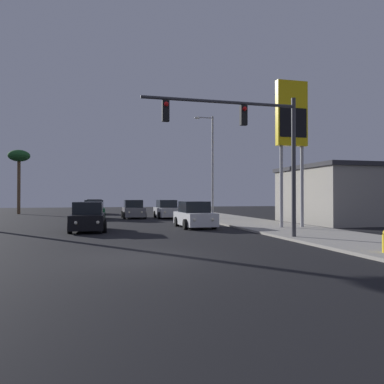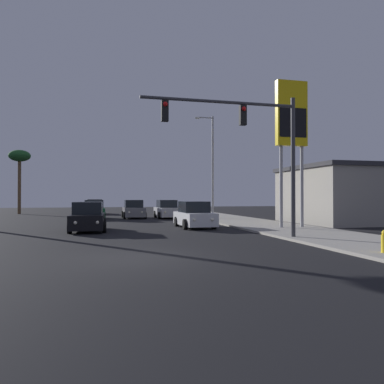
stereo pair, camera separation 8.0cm
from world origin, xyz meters
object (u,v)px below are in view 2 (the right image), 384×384
Objects in this scene: car_green at (94,210)px; street_lamp at (211,161)px; car_white at (194,216)px; car_silver at (167,210)px; car_black at (88,218)px; traffic_light_mast at (252,137)px; palm_tree_far at (20,159)px; gas_station_sign at (291,122)px; car_red at (95,207)px; car_grey at (134,210)px.

street_lamp is (10.11, -3.00, 4.36)m from car_green.
car_white is 10.94m from car_silver.
car_black is 14.49m from street_lamp.
traffic_light_mast is at bearing 108.82° from car_green.
traffic_light_mast reaches higher than car_black.
car_green is 15.32m from palm_tree_far.
palm_tree_far is (-20.42, 25.37, -0.28)m from gas_station_sign.
traffic_light_mast is at bearing -100.19° from street_lamp.
traffic_light_mast reaches higher than car_white.
street_lamp is 11.12m from gas_station_sign.
car_silver is 0.59× the size of palm_tree_far.
car_white is at bearing -170.60° from car_black.
street_lamp is (10.14, -12.56, 4.36)m from car_red.
traffic_light_mast is at bearing 104.29° from car_red.
palm_tree_far reaches higher than traffic_light_mast.
car_silver is 0.60× the size of traffic_light_mast.
car_grey is 0.48× the size of street_lamp.
traffic_light_mast is 7.13m from gas_station_sign.
car_red is 21.96m from car_white.
palm_tree_far is (-18.54, 14.51, 1.22)m from street_lamp.
car_green is at bearing -53.82° from palm_tree_far.
car_grey is 0.48× the size of gas_station_sign.
car_grey is at bearing -78.20° from car_white.
traffic_light_mast is (0.83, -7.43, 3.96)m from car_white.
palm_tree_far is at bearing -40.28° from car_silver.
car_black is 1.00× the size of car_silver.
car_black and car_red have the same top height.
car_silver is at bearing 173.52° from car_green.
traffic_light_mast is at bearing -62.68° from palm_tree_far.
car_green is 1.01× the size of car_red.
car_green is 0.48× the size of street_lamp.
car_green is 1.00× the size of car_silver.
palm_tree_far is at bearing -56.07° from car_green.
palm_tree_far reaches higher than car_silver.
car_black is 1.00× the size of car_green.
car_red is at bearing -88.26° from car_black.
street_lamp is (3.68, 8.42, 4.36)m from car_white.
car_red is 0.59× the size of palm_tree_far.
car_white and car_silver have the same top height.
car_grey is 0.59× the size of traffic_light_mast.
car_grey is 10.05m from car_red.
car_grey is 0.59× the size of palm_tree_far.
street_lamp is at bearing 99.83° from gas_station_sign.
car_white is (6.45, -20.99, 0.00)m from car_red.
palm_tree_far reaches higher than car_white.
car_red is at bearing 117.16° from gas_station_sign.
gas_station_sign reaches higher than car_red.
car_grey and car_silver have the same top height.
traffic_light_mast is at bearing 100.67° from car_grey.
street_lamp reaches higher than car_black.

